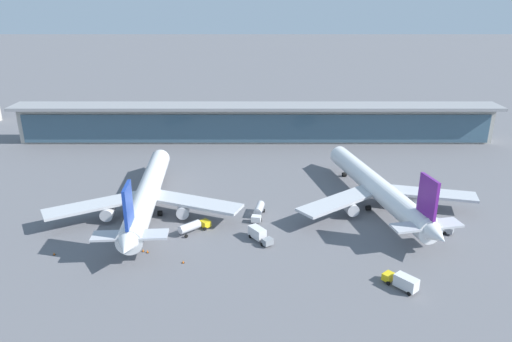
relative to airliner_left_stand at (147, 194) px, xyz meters
name	(u,v)px	position (x,y,z in m)	size (l,w,h in m)	color
ground_plane	(256,213)	(29.02, 0.35, -5.59)	(1200.00, 1200.00, 0.00)	slate
airliner_left_stand	(147,194)	(0.00, 0.00, 0.00)	(51.18, 66.69, 17.75)	white
airliner_centre_stand	(378,188)	(62.61, 4.20, 0.00)	(50.17, 66.17, 17.75)	white
service_truck_near_nose_grey	(436,225)	(73.96, -10.10, -3.90)	(7.38, 5.88, 3.10)	gray
service_truck_under_wing_olive	(121,236)	(-3.70, -14.20, -4.78)	(5.02, 6.34, 2.70)	olive
service_truck_mid_apron_yellow	(403,281)	(58.40, -35.04, -3.90)	(6.53, 7.02, 3.10)	yellow
service_truck_by_tail_grey	(259,234)	(29.80, -15.19, -3.90)	(6.14, 7.26, 3.10)	gray
service_truck_on_taxiway_yellow	(193,226)	(13.46, -11.01, -3.88)	(7.87, 7.46, 2.95)	yellow
service_truck_at_far_stand_white	(259,211)	(29.69, -2.04, -3.88)	(3.77, 8.86, 2.95)	silver
terminal_building	(256,122)	(29.02, 66.80, 2.28)	(189.36, 12.80, 15.20)	#B2ADA3
safety_cone_alpha	(134,251)	(1.10, -20.81, -5.27)	(0.62, 0.62, 0.70)	orange
safety_cone_bravo	(147,251)	(4.13, -20.92, -5.27)	(0.62, 0.62, 0.70)	orange
safety_cone_charlie	(183,262)	(12.94, -25.38, -5.27)	(0.62, 0.62, 0.70)	orange
safety_cone_delta	(54,254)	(-16.88, -21.91, -5.27)	(0.62, 0.62, 0.70)	orange
safety_cone_echo	(143,250)	(3.01, -20.41, -5.27)	(0.62, 0.62, 0.70)	orange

